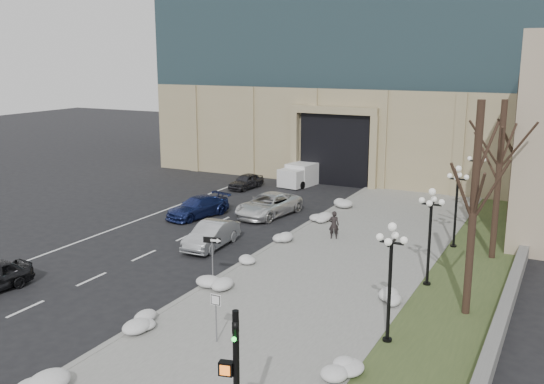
{
  "coord_description": "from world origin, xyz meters",
  "views": [
    {
      "loc": [
        14.0,
        -14.83,
        10.69
      ],
      "look_at": [
        -0.4,
        13.43,
        3.5
      ],
      "focal_mm": 40.0,
      "sensor_mm": 36.0,
      "label": 1
    }
  ],
  "objects_px": {
    "lamppost_a": "(391,267)",
    "car_d": "(268,205)",
    "one_way_sign": "(215,246)",
    "keep_sign": "(216,308)",
    "pedestrian": "(334,225)",
    "car_b": "(211,235)",
    "box_truck": "(306,173)",
    "car_e": "(246,181)",
    "car_c": "(198,207)",
    "lamppost_c": "(457,195)",
    "lamppost_d": "(476,175)",
    "lamppost_b": "(430,224)"
  },
  "relations": [
    {
      "from": "car_b",
      "to": "keep_sign",
      "type": "xyz_separation_m",
      "value": [
        6.61,
        -10.01,
        0.77
      ]
    },
    {
      "from": "pedestrian",
      "to": "one_way_sign",
      "type": "xyz_separation_m",
      "value": [
        -2.3,
        -9.35,
        1.04
      ]
    },
    {
      "from": "pedestrian",
      "to": "lamppost_a",
      "type": "xyz_separation_m",
      "value": [
        6.6,
        -11.32,
        2.12
      ]
    },
    {
      "from": "car_d",
      "to": "pedestrian",
      "type": "distance_m",
      "value": 6.82
    },
    {
      "from": "box_truck",
      "to": "pedestrian",
      "type": "bearing_deg",
      "value": -51.73
    },
    {
      "from": "pedestrian",
      "to": "lamppost_b",
      "type": "xyz_separation_m",
      "value": [
        6.6,
        -4.82,
        2.12
      ]
    },
    {
      "from": "box_truck",
      "to": "keep_sign",
      "type": "height_order",
      "value": "keep_sign"
    },
    {
      "from": "car_d",
      "to": "lamppost_a",
      "type": "distance_m",
      "value": 19.39
    },
    {
      "from": "car_c",
      "to": "box_truck",
      "type": "xyz_separation_m",
      "value": [
        2.07,
        13.28,
        0.19
      ]
    },
    {
      "from": "pedestrian",
      "to": "one_way_sign",
      "type": "height_order",
      "value": "one_way_sign"
    },
    {
      "from": "keep_sign",
      "to": "car_d",
      "type": "bearing_deg",
      "value": 110.81
    },
    {
      "from": "car_e",
      "to": "car_c",
      "type": "bearing_deg",
      "value": -75.26
    },
    {
      "from": "one_way_sign",
      "to": "lamppost_d",
      "type": "height_order",
      "value": "lamppost_d"
    },
    {
      "from": "car_b",
      "to": "lamppost_a",
      "type": "relative_size",
      "value": 0.92
    },
    {
      "from": "box_truck",
      "to": "lamppost_a",
      "type": "distance_m",
      "value": 29.41
    },
    {
      "from": "car_e",
      "to": "pedestrian",
      "type": "xyz_separation_m",
      "value": [
        11.59,
        -10.07,
        0.34
      ]
    },
    {
      "from": "car_d",
      "to": "keep_sign",
      "type": "height_order",
      "value": "keep_sign"
    },
    {
      "from": "lamppost_b",
      "to": "lamppost_d",
      "type": "relative_size",
      "value": 1.0
    },
    {
      "from": "box_truck",
      "to": "one_way_sign",
      "type": "relative_size",
      "value": 2.47
    },
    {
      "from": "car_d",
      "to": "lamppost_c",
      "type": "bearing_deg",
      "value": 1.15
    },
    {
      "from": "car_c",
      "to": "lamppost_c",
      "type": "distance_m",
      "value": 16.9
    },
    {
      "from": "one_way_sign",
      "to": "car_e",
      "type": "bearing_deg",
      "value": 102.87
    },
    {
      "from": "car_c",
      "to": "keep_sign",
      "type": "bearing_deg",
      "value": -39.48
    },
    {
      "from": "one_way_sign",
      "to": "keep_sign",
      "type": "distance_m",
      "value": 5.96
    },
    {
      "from": "car_e",
      "to": "lamppost_d",
      "type": "distance_m",
      "value": 18.45
    },
    {
      "from": "car_e",
      "to": "box_truck",
      "type": "bearing_deg",
      "value": 54.2
    },
    {
      "from": "car_d",
      "to": "keep_sign",
      "type": "xyz_separation_m",
      "value": [
        6.9,
        -17.6,
        0.73
      ]
    },
    {
      "from": "car_b",
      "to": "car_c",
      "type": "relative_size",
      "value": 0.93
    },
    {
      "from": "one_way_sign",
      "to": "lamppost_a",
      "type": "height_order",
      "value": "lamppost_a"
    },
    {
      "from": "one_way_sign",
      "to": "car_d",
      "type": "bearing_deg",
      "value": 93.69
    },
    {
      "from": "car_c",
      "to": "keep_sign",
      "type": "relative_size",
      "value": 2.34
    },
    {
      "from": "car_c",
      "to": "car_e",
      "type": "distance_m",
      "value": 9.38
    },
    {
      "from": "car_d",
      "to": "box_truck",
      "type": "bearing_deg",
      "value": 108.81
    },
    {
      "from": "one_way_sign",
      "to": "keep_sign",
      "type": "relative_size",
      "value": 1.19
    },
    {
      "from": "lamppost_a",
      "to": "car_d",
      "type": "bearing_deg",
      "value": 130.88
    },
    {
      "from": "lamppost_a",
      "to": "lamppost_b",
      "type": "relative_size",
      "value": 1.0
    },
    {
      "from": "one_way_sign",
      "to": "lamppost_b",
      "type": "bearing_deg",
      "value": 14.28
    },
    {
      "from": "car_b",
      "to": "lamppost_b",
      "type": "height_order",
      "value": "lamppost_b"
    },
    {
      "from": "car_b",
      "to": "car_c",
      "type": "height_order",
      "value": "car_b"
    },
    {
      "from": "car_c",
      "to": "lamppost_b",
      "type": "distance_m",
      "value": 17.79
    },
    {
      "from": "box_truck",
      "to": "lamppost_d",
      "type": "height_order",
      "value": "lamppost_d"
    },
    {
      "from": "pedestrian",
      "to": "lamppost_c",
      "type": "distance_m",
      "value": 7.13
    },
    {
      "from": "keep_sign",
      "to": "one_way_sign",
      "type": "bearing_deg",
      "value": 121.89
    },
    {
      "from": "car_b",
      "to": "one_way_sign",
      "type": "relative_size",
      "value": 1.82
    },
    {
      "from": "car_b",
      "to": "keep_sign",
      "type": "height_order",
      "value": "keep_sign"
    },
    {
      "from": "box_truck",
      "to": "lamppost_c",
      "type": "bearing_deg",
      "value": -31.74
    },
    {
      "from": "pedestrian",
      "to": "car_e",
      "type": "bearing_deg",
      "value": -61.76
    },
    {
      "from": "pedestrian",
      "to": "keep_sign",
      "type": "bearing_deg",
      "value": 72.75
    },
    {
      "from": "car_b",
      "to": "box_truck",
      "type": "distance_m",
      "value": 18.59
    },
    {
      "from": "car_b",
      "to": "lamppost_c",
      "type": "height_order",
      "value": "lamppost_c"
    }
  ]
}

